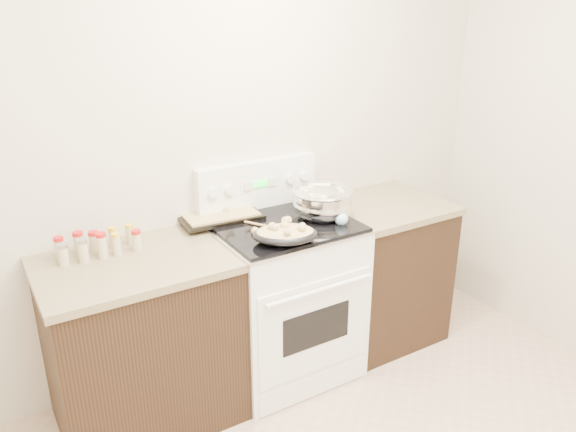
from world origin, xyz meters
TOP-DOWN VIEW (x-y plane):
  - room_shell at (0.00, 0.00)m, footprint 4.10×3.60m
  - counter_left at (-0.48, 1.43)m, footprint 0.93×0.67m
  - counter_right at (1.08, 1.43)m, footprint 0.73×0.67m
  - kitchen_range at (0.35, 1.42)m, footprint 0.78×0.73m
  - mixing_bowl at (0.59, 1.39)m, footprint 0.39×0.39m
  - roasting_pan at (0.22, 1.19)m, footprint 0.40×0.35m
  - baking_sheet at (0.09, 1.69)m, footprint 0.46×0.34m
  - wooden_spoon at (0.17, 1.40)m, footprint 0.14×0.22m
  - blue_ladle at (0.62, 1.26)m, footprint 0.16×0.24m
  - spice_jars at (-0.62, 1.58)m, footprint 0.39×0.15m

SIDE VIEW (x-z plane):
  - counter_left at x=-0.48m, z-range 0.00..0.92m
  - counter_right at x=1.08m, z-range 0.00..0.92m
  - kitchen_range at x=0.35m, z-range -0.12..1.10m
  - wooden_spoon at x=0.17m, z-range 0.93..0.98m
  - baking_sheet at x=0.09m, z-range 0.93..0.99m
  - blue_ladle at x=0.62m, z-range 0.93..1.02m
  - spice_jars at x=-0.62m, z-range 0.91..1.04m
  - roasting_pan at x=0.22m, z-range 0.94..1.05m
  - mixing_bowl at x=0.59m, z-range 0.92..1.12m
  - room_shell at x=0.00m, z-range 0.33..3.08m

